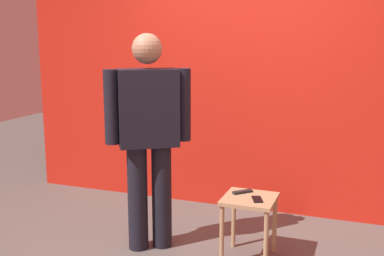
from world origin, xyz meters
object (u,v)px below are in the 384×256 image
object	(u,v)px
side_table	(249,210)
tv_remote	(243,192)
standing_person	(149,131)
cell_phone	(257,199)

from	to	relation	value
side_table	tv_remote	size ratio (longest dim) A/B	3.07
standing_person	tv_remote	distance (m)	0.91
standing_person	side_table	xyz separation A→B (m)	(0.84, 0.07, -0.59)
side_table	tv_remote	distance (m)	0.16
standing_person	cell_phone	distance (m)	1.03
standing_person	side_table	size ratio (longest dim) A/B	3.45
tv_remote	standing_person	bearing A→B (deg)	-123.91
standing_person	side_table	world-z (taller)	standing_person
standing_person	tv_remote	xyz separation A→B (m)	(0.76, 0.15, -0.48)
side_table	cell_phone	distance (m)	0.13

